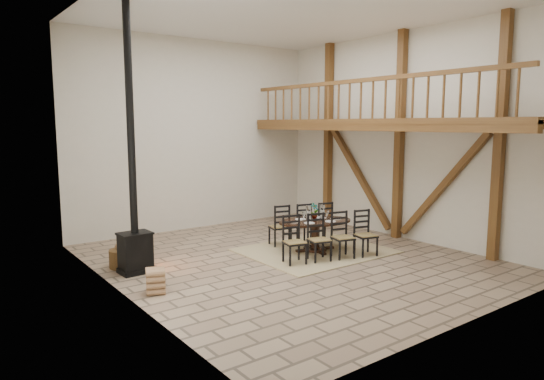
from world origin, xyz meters
TOP-DOWN VIEW (x-y plane):
  - ground at (0.00, 0.00)m, footprint 8.00×8.00m
  - room_shell at (1.19, 0.00)m, footprint 7.02×8.02m
  - rug at (0.87, 0.20)m, footprint 3.00×2.50m
  - dining_table at (0.85, 0.13)m, footprint 2.21×2.26m
  - wood_stove at (-2.89, 1.06)m, footprint 0.62×0.49m
  - log_basket at (-2.95, 1.55)m, footprint 0.54×0.54m
  - log_stack at (-3.05, -0.24)m, footprint 0.40×0.40m

SIDE VIEW (x-z plane):
  - ground at x=0.00m, z-range 0.00..0.00m
  - rug at x=0.87m, z-range 0.00..0.02m
  - log_basket at x=-2.95m, z-range -0.03..0.42m
  - log_stack at x=-3.05m, z-range 0.00..0.42m
  - dining_table at x=0.85m, z-range -0.18..0.90m
  - wood_stove at x=-2.89m, z-range -1.36..3.64m
  - room_shell at x=1.19m, z-range 0.51..5.52m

